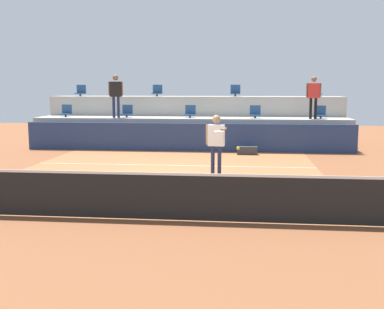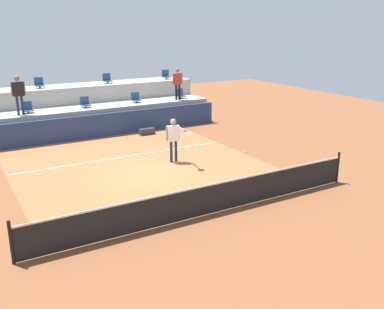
% 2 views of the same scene
% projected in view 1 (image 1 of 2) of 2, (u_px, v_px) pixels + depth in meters
% --- Properties ---
extents(ground_plane, '(40.00, 40.00, 0.00)m').
position_uv_depth(ground_plane, '(161.00, 180.00, 13.05)').
color(ground_plane, brown).
extents(court_inner_paint, '(9.00, 10.00, 0.01)m').
position_uv_depth(court_inner_paint, '(167.00, 173.00, 14.04)').
color(court_inner_paint, '#A36038').
rests_on(court_inner_paint, ground_plane).
extents(court_service_line, '(9.00, 0.06, 0.00)m').
position_uv_depth(court_service_line, '(174.00, 165.00, 15.42)').
color(court_service_line, silver).
rests_on(court_service_line, ground_plane).
extents(tennis_net, '(10.48, 0.08, 1.07)m').
position_uv_depth(tennis_net, '(124.00, 194.00, 9.05)').
color(tennis_net, black).
rests_on(tennis_net, ground_plane).
extents(sponsor_backboard, '(13.00, 0.16, 1.10)m').
position_uv_depth(sponsor_backboard, '(187.00, 137.00, 18.89)').
color(sponsor_backboard, navy).
rests_on(sponsor_backboard, ground_plane).
extents(seating_tier_lower, '(13.00, 1.80, 1.25)m').
position_uv_depth(seating_tier_lower, '(191.00, 132.00, 20.16)').
color(seating_tier_lower, '#ADAAA3').
rests_on(seating_tier_lower, ground_plane).
extents(seating_tier_upper, '(13.00, 1.80, 2.10)m').
position_uv_depth(seating_tier_upper, '(195.00, 119.00, 21.87)').
color(seating_tier_upper, '#ADAAA3').
rests_on(seating_tier_upper, ground_plane).
extents(stadium_chair_lower_far_left, '(0.44, 0.40, 0.52)m').
position_uv_depth(stadium_chair_lower_far_left, '(66.00, 112.00, 20.56)').
color(stadium_chair_lower_far_left, '#2D2D33').
rests_on(stadium_chair_lower_far_left, seating_tier_lower).
extents(stadium_chair_lower_left, '(0.44, 0.40, 0.52)m').
position_uv_depth(stadium_chair_lower_left, '(127.00, 112.00, 20.27)').
color(stadium_chair_lower_left, '#2D2D33').
rests_on(stadium_chair_lower_left, seating_tier_lower).
extents(stadium_chair_lower_center, '(0.44, 0.40, 0.52)m').
position_uv_depth(stadium_chair_lower_center, '(190.00, 112.00, 19.98)').
color(stadium_chair_lower_center, '#2D2D33').
rests_on(stadium_chair_lower_center, seating_tier_lower).
extents(stadium_chair_lower_right, '(0.44, 0.40, 0.52)m').
position_uv_depth(stadium_chair_lower_right, '(255.00, 113.00, 19.69)').
color(stadium_chair_lower_right, '#2D2D33').
rests_on(stadium_chair_lower_right, seating_tier_lower).
extents(stadium_chair_lower_far_right, '(0.44, 0.40, 0.52)m').
position_uv_depth(stadium_chair_lower_far_right, '(321.00, 113.00, 19.40)').
color(stadium_chair_lower_far_right, '#2D2D33').
rests_on(stadium_chair_lower_far_right, seating_tier_lower).
extents(stadium_chair_upper_far_left, '(0.44, 0.40, 0.52)m').
position_uv_depth(stadium_chair_upper_far_left, '(81.00, 91.00, 22.21)').
color(stadium_chair_upper_far_left, '#2D2D33').
rests_on(stadium_chair_upper_far_left, seating_tier_upper).
extents(stadium_chair_upper_left, '(0.44, 0.40, 0.52)m').
position_uv_depth(stadium_chair_upper_left, '(157.00, 91.00, 21.82)').
color(stadium_chair_upper_left, '#2D2D33').
rests_on(stadium_chair_upper_left, seating_tier_upper).
extents(stadium_chair_upper_right, '(0.44, 0.40, 0.52)m').
position_uv_depth(stadium_chair_upper_right, '(235.00, 92.00, 21.43)').
color(stadium_chair_upper_right, '#2D2D33').
rests_on(stadium_chair_upper_right, seating_tier_upper).
extents(stadium_chair_upper_far_right, '(0.44, 0.40, 0.52)m').
position_uv_depth(stadium_chair_upper_far_right, '(316.00, 92.00, 21.05)').
color(stadium_chair_upper_far_right, '#2D2D33').
rests_on(stadium_chair_upper_far_right, seating_tier_upper).
extents(tennis_player, '(0.60, 1.25, 1.73)m').
position_uv_depth(tennis_player, '(216.00, 139.00, 13.50)').
color(tennis_player, navy).
rests_on(tennis_player, ground_plane).
extents(spectator_in_white, '(0.61, 0.24, 1.77)m').
position_uv_depth(spectator_in_white, '(116.00, 92.00, 19.81)').
color(spectator_in_white, navy).
rests_on(spectator_in_white, seating_tier_lower).
extents(spectator_in_grey, '(0.59, 0.23, 1.68)m').
position_uv_depth(spectator_in_grey, '(314.00, 93.00, 18.95)').
color(spectator_in_grey, black).
rests_on(spectator_in_grey, seating_tier_lower).
extents(tennis_ball, '(0.07, 0.07, 0.07)m').
position_uv_depth(tennis_ball, '(238.00, 148.00, 9.83)').
color(tennis_ball, '#CCE033').
extents(equipment_bag, '(0.76, 0.28, 0.30)m').
position_uv_depth(equipment_bag, '(247.00, 151.00, 17.97)').
color(equipment_bag, '#333338').
rests_on(equipment_bag, ground_plane).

